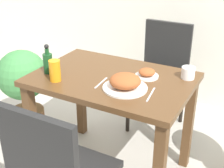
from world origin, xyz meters
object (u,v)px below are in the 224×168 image
object	(u,v)px
chair_far	(161,70)
sauce_bottle	(48,62)
juice_glass	(55,71)
side_plate	(147,74)
potted_plant_left	(24,86)
drink_cup	(188,73)
food_plate	(125,83)

from	to	relation	value
chair_far	sauce_bottle	bearing A→B (deg)	-117.69
chair_far	juice_glass	size ratio (longest dim) A/B	6.80
side_plate	juice_glass	size ratio (longest dim) A/B	1.12
chair_far	side_plate	size ratio (longest dim) A/B	6.06
side_plate	potted_plant_left	size ratio (longest dim) A/B	0.20
drink_cup	sauce_bottle	distance (m)	0.89
food_plate	drink_cup	bearing A→B (deg)	48.73
juice_glass	sauce_bottle	size ratio (longest dim) A/B	0.69
food_plate	drink_cup	distance (m)	0.42
sauce_bottle	juice_glass	bearing A→B (deg)	-33.99
potted_plant_left	juice_glass	bearing A→B (deg)	-25.65
juice_glass	potted_plant_left	xyz separation A→B (m)	(-0.55, 0.26, -0.34)
potted_plant_left	food_plate	bearing A→B (deg)	-9.52
juice_glass	side_plate	bearing A→B (deg)	33.54
food_plate	potted_plant_left	bearing A→B (deg)	170.48
side_plate	sauce_bottle	size ratio (longest dim) A/B	0.77
drink_cup	potted_plant_left	world-z (taller)	drink_cup
drink_cup	potted_plant_left	bearing A→B (deg)	-172.95
juice_glass	drink_cup	bearing A→B (deg)	30.65
food_plate	side_plate	bearing A→B (deg)	77.60
side_plate	drink_cup	bearing A→B (deg)	24.20
sauce_bottle	potted_plant_left	size ratio (longest dim) A/B	0.26
chair_far	drink_cup	world-z (taller)	chair_far
food_plate	potted_plant_left	distance (m)	1.03
juice_glass	potted_plant_left	bearing A→B (deg)	154.35
chair_far	side_plate	xyz separation A→B (m)	(0.12, -0.65, 0.25)
food_plate	juice_glass	size ratio (longest dim) A/B	1.98
drink_cup	juice_glass	bearing A→B (deg)	-149.35
potted_plant_left	chair_far	bearing A→B (deg)	37.98
side_plate	drink_cup	xyz separation A→B (m)	(0.23, 0.10, 0.01)
chair_far	drink_cup	bearing A→B (deg)	-56.84
chair_far	juice_glass	bearing A→B (deg)	-109.92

